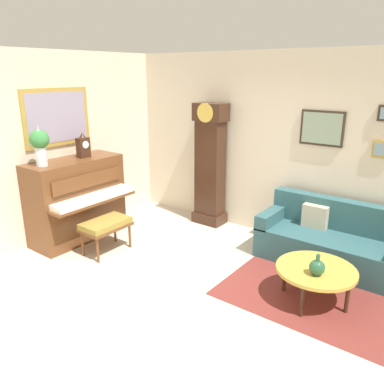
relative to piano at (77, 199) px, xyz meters
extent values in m
cube|color=beige|center=(2.23, -0.41, -0.68)|extent=(6.40, 6.00, 0.10)
cube|color=beige|center=(-0.37, -0.41, 0.77)|extent=(0.10, 4.90, 2.80)
cube|color=#B28E3D|center=(-0.30, 0.00, 1.22)|extent=(0.03, 1.10, 0.84)
cube|color=#998EA8|center=(-0.29, 0.00, 1.22)|extent=(0.01, 0.98, 0.72)
cube|color=beige|center=(2.23, 1.99, 0.77)|extent=(5.30, 0.10, 2.80)
cube|color=#33281E|center=(2.98, 1.93, 1.12)|extent=(0.60, 0.03, 0.48)
cube|color=gray|center=(2.98, 1.91, 1.12)|extent=(0.54, 0.01, 0.42)
cube|color=#B28E3D|center=(3.78, 1.93, 0.92)|extent=(0.26, 0.03, 0.22)
cube|color=#7A93A3|center=(3.78, 1.91, 0.92)|extent=(0.20, 0.01, 0.16)
cube|color=maroon|center=(3.55, 0.62, -0.63)|extent=(2.10, 1.50, 0.01)
cube|color=brown|center=(-0.02, 0.00, -0.01)|extent=(0.60, 1.44, 1.25)
cube|color=brown|center=(0.41, 0.00, 0.05)|extent=(0.28, 1.38, 0.04)
cube|color=white|center=(0.41, 0.00, 0.11)|extent=(0.26, 1.32, 0.08)
cube|color=brown|center=(0.30, 0.00, 0.35)|extent=(0.03, 1.20, 0.20)
cube|color=brown|center=(0.72, -0.08, -0.25)|extent=(0.42, 0.70, 0.04)
cube|color=olive|center=(0.72, -0.08, -0.19)|extent=(0.40, 0.68, 0.08)
cylinder|color=brown|center=(0.88, -0.38, -0.45)|extent=(0.04, 0.04, 0.36)
cylinder|color=brown|center=(0.88, 0.22, -0.45)|extent=(0.04, 0.04, 0.36)
cylinder|color=brown|center=(0.56, -0.38, -0.45)|extent=(0.04, 0.04, 0.36)
cylinder|color=brown|center=(0.56, 0.22, -0.45)|extent=(0.04, 0.04, 0.36)
cube|color=#3D2316|center=(1.25, 1.75, -0.54)|extent=(0.52, 0.34, 0.18)
cube|color=#3D2316|center=(1.25, 1.75, 0.26)|extent=(0.44, 0.28, 1.78)
cube|color=#3D2316|center=(1.25, 1.75, 1.25)|extent=(0.52, 0.32, 0.28)
cylinder|color=gold|center=(1.25, 1.59, 1.25)|extent=(0.30, 0.02, 0.30)
cylinder|color=gold|center=(1.25, 1.70, 0.32)|extent=(0.03, 0.03, 0.70)
cube|color=#2D565B|center=(3.41, 1.47, -0.42)|extent=(1.90, 0.80, 0.42)
cube|color=#2D565B|center=(3.41, 1.77, -0.01)|extent=(1.90, 0.20, 0.44)
cube|color=#2D565B|center=(2.55, 1.47, -0.13)|extent=(0.18, 0.80, 0.20)
cube|color=#B7AD93|center=(3.11, 1.61, -0.05)|extent=(0.34, 0.12, 0.32)
cylinder|color=gold|center=(3.56, 0.49, -0.24)|extent=(0.88, 0.88, 0.04)
torus|color=#3D2316|center=(3.56, 0.49, -0.24)|extent=(0.88, 0.88, 0.04)
cylinder|color=#3D2316|center=(3.56, 0.85, -0.44)|extent=(0.04, 0.04, 0.38)
cylinder|color=#3D2316|center=(3.92, 0.49, -0.44)|extent=(0.04, 0.04, 0.38)
cylinder|color=#3D2316|center=(3.56, 0.13, -0.44)|extent=(0.04, 0.04, 0.38)
cylinder|color=#3D2316|center=(3.20, 0.49, -0.44)|extent=(0.04, 0.04, 0.38)
cube|color=#3D2316|center=(0.00, 0.19, 0.77)|extent=(0.12, 0.18, 0.30)
cylinder|color=white|center=(0.06, 0.19, 0.82)|extent=(0.01, 0.11, 0.11)
cone|color=#3D2316|center=(0.00, 0.19, 0.96)|extent=(0.10, 0.10, 0.08)
cylinder|color=silver|center=(0.00, -0.51, 0.75)|extent=(0.15, 0.15, 0.26)
sphere|color=#387F3D|center=(0.00, -0.51, 0.99)|extent=(0.26, 0.26, 0.26)
cone|color=#D199B7|center=(0.03, -0.53, 1.12)|extent=(0.06, 0.06, 0.16)
cylinder|color=#234C33|center=(3.61, 0.35, -0.21)|extent=(0.09, 0.09, 0.01)
sphere|color=#285638|center=(3.61, 0.35, -0.13)|extent=(0.17, 0.17, 0.17)
cylinder|color=#285638|center=(3.61, 0.35, -0.02)|extent=(0.04, 0.04, 0.08)
camera|label=1|loc=(4.75, -3.37, 1.86)|focal=35.91mm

